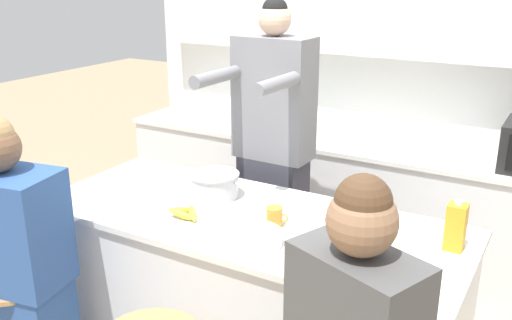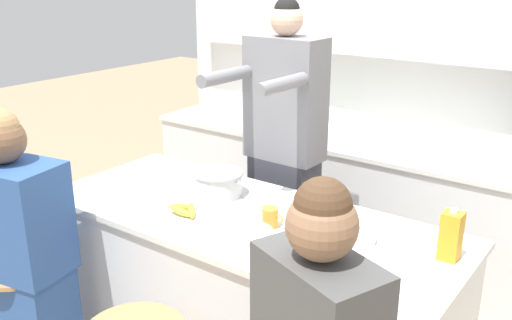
{
  "view_description": "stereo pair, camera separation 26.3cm",
  "coord_description": "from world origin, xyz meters",
  "px_view_note": "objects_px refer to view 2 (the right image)",
  "views": [
    {
      "loc": [
        1.25,
        -2.08,
        2.02
      ],
      "look_at": [
        0.0,
        0.08,
        1.17
      ],
      "focal_mm": 40.0,
      "sensor_mm": 36.0,
      "label": 1
    },
    {
      "loc": [
        1.47,
        -1.93,
        2.02
      ],
      "look_at": [
        0.0,
        0.08,
        1.17
      ],
      "focal_mm": 40.0,
      "sensor_mm": 36.0,
      "label": 2
    }
  ],
  "objects_px": {
    "bar_stool_leftmost": "(29,319)",
    "person_wrapped_blanket": "(21,270)",
    "coffee_cup_near": "(270,217)",
    "cooking_pot": "(218,183)",
    "fruit_bowl": "(355,236)",
    "person_cooking": "(284,168)",
    "kitchen_island": "(246,300)",
    "potted_plant": "(310,115)",
    "banana_bunch": "(184,210)",
    "juice_carton": "(451,236)"
  },
  "relations": [
    {
      "from": "bar_stool_leftmost",
      "to": "person_wrapped_blanket",
      "type": "height_order",
      "value": "person_wrapped_blanket"
    },
    {
      "from": "bar_stool_leftmost",
      "to": "coffee_cup_near",
      "type": "distance_m",
      "value": 1.29
    },
    {
      "from": "bar_stool_leftmost",
      "to": "cooking_pot",
      "type": "relative_size",
      "value": 2.06
    },
    {
      "from": "bar_stool_leftmost",
      "to": "coffee_cup_near",
      "type": "relative_size",
      "value": 6.6
    },
    {
      "from": "bar_stool_leftmost",
      "to": "coffee_cup_near",
      "type": "xyz_separation_m",
      "value": [
        0.97,
        0.64,
        0.56
      ]
    },
    {
      "from": "bar_stool_leftmost",
      "to": "fruit_bowl",
      "type": "distance_m",
      "value": 1.62
    },
    {
      "from": "bar_stool_leftmost",
      "to": "person_cooking",
      "type": "xyz_separation_m",
      "value": [
        0.6,
        1.32,
        0.53
      ]
    },
    {
      "from": "kitchen_island",
      "to": "cooking_pot",
      "type": "bearing_deg",
      "value": 155.33
    },
    {
      "from": "fruit_bowl",
      "to": "person_wrapped_blanket",
      "type": "bearing_deg",
      "value": -150.43
    },
    {
      "from": "kitchen_island",
      "to": "person_wrapped_blanket",
      "type": "distance_m",
      "value": 1.07
    },
    {
      "from": "bar_stool_leftmost",
      "to": "person_cooking",
      "type": "distance_m",
      "value": 1.54
    },
    {
      "from": "person_wrapped_blanket",
      "to": "potted_plant",
      "type": "height_order",
      "value": "person_wrapped_blanket"
    },
    {
      "from": "banana_bunch",
      "to": "potted_plant",
      "type": "bearing_deg",
      "value": 99.97
    },
    {
      "from": "cooking_pot",
      "to": "coffee_cup_near",
      "type": "distance_m",
      "value": 0.45
    },
    {
      "from": "coffee_cup_near",
      "to": "cooking_pot",
      "type": "bearing_deg",
      "value": 160.21
    },
    {
      "from": "person_cooking",
      "to": "coffee_cup_near",
      "type": "height_order",
      "value": "person_cooking"
    },
    {
      "from": "juice_carton",
      "to": "potted_plant",
      "type": "distance_m",
      "value": 1.91
    },
    {
      "from": "fruit_bowl",
      "to": "banana_bunch",
      "type": "bearing_deg",
      "value": -164.01
    },
    {
      "from": "cooking_pot",
      "to": "fruit_bowl",
      "type": "distance_m",
      "value": 0.8
    },
    {
      "from": "person_cooking",
      "to": "cooking_pot",
      "type": "distance_m",
      "value": 0.53
    },
    {
      "from": "cooking_pot",
      "to": "bar_stool_leftmost",
      "type": "bearing_deg",
      "value": -124.49
    },
    {
      "from": "person_cooking",
      "to": "coffee_cup_near",
      "type": "relative_size",
      "value": 17.71
    },
    {
      "from": "kitchen_island",
      "to": "bar_stool_leftmost",
      "type": "relative_size",
      "value": 2.9
    },
    {
      "from": "coffee_cup_near",
      "to": "juice_carton",
      "type": "xyz_separation_m",
      "value": [
        0.74,
        0.17,
        0.06
      ]
    },
    {
      "from": "fruit_bowl",
      "to": "banana_bunch",
      "type": "xyz_separation_m",
      "value": [
        -0.77,
        -0.22,
        -0.0
      ]
    },
    {
      "from": "bar_stool_leftmost",
      "to": "banana_bunch",
      "type": "bearing_deg",
      "value": 41.76
    },
    {
      "from": "banana_bunch",
      "to": "potted_plant",
      "type": "distance_m",
      "value": 1.62
    },
    {
      "from": "person_cooking",
      "to": "banana_bunch",
      "type": "relative_size",
      "value": 10.81
    },
    {
      "from": "bar_stool_leftmost",
      "to": "cooking_pot",
      "type": "distance_m",
      "value": 1.13
    },
    {
      "from": "person_wrapped_blanket",
      "to": "banana_bunch",
      "type": "bearing_deg",
      "value": 33.6
    },
    {
      "from": "bar_stool_leftmost",
      "to": "cooking_pot",
      "type": "height_order",
      "value": "cooking_pot"
    },
    {
      "from": "person_cooking",
      "to": "potted_plant",
      "type": "relative_size",
      "value": 7.57
    },
    {
      "from": "person_cooking",
      "to": "potted_plant",
      "type": "bearing_deg",
      "value": 112.04
    },
    {
      "from": "potted_plant",
      "to": "fruit_bowl",
      "type": "bearing_deg",
      "value": -52.7
    },
    {
      "from": "fruit_bowl",
      "to": "juice_carton",
      "type": "bearing_deg",
      "value": 12.97
    },
    {
      "from": "person_wrapped_blanket",
      "to": "coffee_cup_near",
      "type": "height_order",
      "value": "person_wrapped_blanket"
    },
    {
      "from": "bar_stool_leftmost",
      "to": "person_wrapped_blanket",
      "type": "relative_size",
      "value": 0.48
    },
    {
      "from": "kitchen_island",
      "to": "banana_bunch",
      "type": "xyz_separation_m",
      "value": [
        -0.24,
        -0.16,
        0.48
      ]
    },
    {
      "from": "coffee_cup_near",
      "to": "banana_bunch",
      "type": "height_order",
      "value": "coffee_cup_near"
    },
    {
      "from": "kitchen_island",
      "to": "coffee_cup_near",
      "type": "xyz_separation_m",
      "value": [
        0.16,
        -0.03,
        0.5
      ]
    },
    {
      "from": "bar_stool_leftmost",
      "to": "juice_carton",
      "type": "relative_size",
      "value": 3.26
    },
    {
      "from": "person_cooking",
      "to": "fruit_bowl",
      "type": "xyz_separation_m",
      "value": [
        0.74,
        -0.58,
        0.02
      ]
    },
    {
      "from": "person_cooking",
      "to": "fruit_bowl",
      "type": "distance_m",
      "value": 0.95
    },
    {
      "from": "bar_stool_leftmost",
      "to": "banana_bunch",
      "type": "xyz_separation_m",
      "value": [
        0.57,
        0.51,
        0.55
      ]
    },
    {
      "from": "juice_carton",
      "to": "person_cooking",
      "type": "bearing_deg",
      "value": 155.82
    },
    {
      "from": "potted_plant",
      "to": "banana_bunch",
      "type": "bearing_deg",
      "value": -80.03
    },
    {
      "from": "person_cooking",
      "to": "fruit_bowl",
      "type": "relative_size",
      "value": 10.77
    },
    {
      "from": "banana_bunch",
      "to": "potted_plant",
      "type": "height_order",
      "value": "potted_plant"
    },
    {
      "from": "coffee_cup_near",
      "to": "banana_bunch",
      "type": "xyz_separation_m",
      "value": [
        -0.4,
        -0.13,
        -0.02
      ]
    },
    {
      "from": "person_wrapped_blanket",
      "to": "coffee_cup_near",
      "type": "xyz_separation_m",
      "value": [
        0.95,
        0.66,
        0.28
      ]
    }
  ]
}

